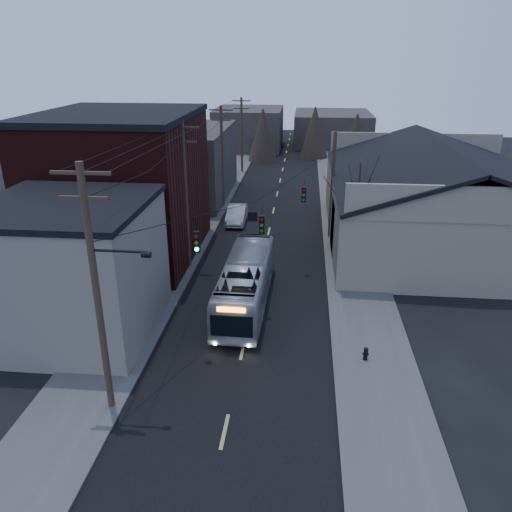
{
  "coord_description": "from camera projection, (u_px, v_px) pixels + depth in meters",
  "views": [
    {
      "loc": [
        2.77,
        -13.5,
        14.01
      ],
      "look_at": [
        0.16,
        13.2,
        3.0
      ],
      "focal_mm": 35.0,
      "sensor_mm": 36.0,
      "label": 1
    }
  ],
  "objects": [
    {
      "name": "warehouse",
      "position": [
        435.0,
        209.0,
        38.82
      ],
      "size": [
        16.16,
        20.6,
        7.73
      ],
      "color": "gray",
      "rests_on": "ground"
    },
    {
      "name": "building_far_right",
      "position": [
        332.0,
        128.0,
        80.87
      ],
      "size": [
        12.0,
        14.0,
        5.0
      ],
      "primitive_type": "cube",
      "color": "#342F29",
      "rests_on": "ground"
    },
    {
      "name": "building_brick",
      "position": [
        123.0,
        189.0,
        35.41
      ],
      "size": [
        10.0,
        12.0,
        10.0
      ],
      "primitive_type": "cube",
      "color": "black",
      "rests_on": "ground"
    },
    {
      "name": "building_far_left",
      "position": [
        249.0,
        128.0,
        77.24
      ],
      "size": [
        10.0,
        12.0,
        6.0
      ],
      "primitive_type": "cube",
      "color": "#342F29",
      "rests_on": "ground"
    },
    {
      "name": "ground",
      "position": [
        216.0,
        471.0,
        18.0
      ],
      "size": [
        160.0,
        160.0,
        0.0
      ],
      "primitive_type": "plane",
      "color": "black",
      "rests_on": "ground"
    },
    {
      "name": "building_clapboard",
      "position": [
        72.0,
        271.0,
        25.76
      ],
      "size": [
        8.0,
        8.0,
        7.0
      ],
      "primitive_type": "cube",
      "color": "slate",
      "rests_on": "ground"
    },
    {
      "name": "building_left_far",
      "position": [
        183.0,
        163.0,
        50.67
      ],
      "size": [
        9.0,
        14.0,
        7.0
      ],
      "primitive_type": "cube",
      "color": "#342F29",
      "rests_on": "ground"
    },
    {
      "name": "fire_hydrant",
      "position": [
        366.0,
        353.0,
        24.16
      ],
      "size": [
        0.32,
        0.23,
        0.68
      ],
      "rotation": [
        0.0,
        0.0,
        -0.11
      ],
      "color": "black",
      "rests_on": "sidewalk_right"
    },
    {
      "name": "utility_lines",
      "position": [
        228.0,
        178.0,
        38.62
      ],
      "size": [
        11.24,
        45.28,
        10.5
      ],
      "color": "#382B1E",
      "rests_on": "ground"
    },
    {
      "name": "sidewalk_right",
      "position": [
        344.0,
        218.0,
        45.01
      ],
      "size": [
        4.0,
        110.0,
        0.12
      ],
      "primitive_type": "cube",
      "color": "#474744",
      "rests_on": "ground"
    },
    {
      "name": "bare_tree",
      "position": [
        357.0,
        214.0,
        34.46
      ],
      "size": [
        0.4,
        0.4,
        7.2
      ],
      "primitive_type": "cone",
      "color": "black",
      "rests_on": "ground"
    },
    {
      "name": "bus",
      "position": [
        246.0,
        282.0,
        29.26
      ],
      "size": [
        2.64,
        10.53,
        2.92
      ],
      "primitive_type": "imported",
      "rotation": [
        0.0,
        0.0,
        3.12
      ],
      "color": "#9FA3AA",
      "rests_on": "ground"
    },
    {
      "name": "parked_car",
      "position": [
        237.0,
        214.0,
        43.84
      ],
      "size": [
        1.68,
        4.59,
        1.5
      ],
      "primitive_type": "imported",
      "rotation": [
        0.0,
        0.0,
        0.02
      ],
      "color": "#B2B5BA",
      "rests_on": "ground"
    },
    {
      "name": "sidewalk_left",
      "position": [
        202.0,
        214.0,
        46.18
      ],
      "size": [
        4.0,
        110.0,
        0.12
      ],
      "primitive_type": "cube",
      "color": "#474744",
      "rests_on": "ground"
    },
    {
      "name": "road_surface",
      "position": [
        272.0,
        217.0,
        45.61
      ],
      "size": [
        9.0,
        110.0,
        0.02
      ],
      "primitive_type": "cube",
      "color": "black",
      "rests_on": "ground"
    }
  ]
}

